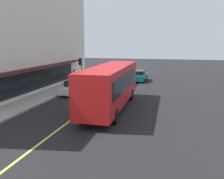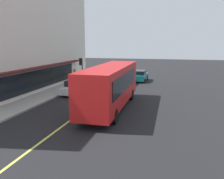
{
  "view_description": "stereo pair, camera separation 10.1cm",
  "coord_description": "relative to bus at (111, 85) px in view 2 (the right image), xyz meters",
  "views": [
    {
      "loc": [
        -20.41,
        -6.75,
        5.34
      ],
      "look_at": [
        -1.97,
        -2.06,
        1.6
      ],
      "focal_mm": 38.38,
      "sensor_mm": 36.0,
      "label": 1
    },
    {
      "loc": [
        -20.39,
        -6.85,
        5.34
      ],
      "look_at": [
        -1.97,
        -2.06,
        1.6
      ],
      "focal_mm": 38.38,
      "sensor_mm": 36.0,
      "label": 2
    }
  ],
  "objects": [
    {
      "name": "ground",
      "position": [
        1.94,
        1.96,
        -1.99
      ],
      "size": [
        120.0,
        120.0,
        0.0
      ],
      "primitive_type": "plane",
      "color": "black"
    },
    {
      "name": "sidewalk",
      "position": [
        1.94,
        7.63,
        -1.91
      ],
      "size": [
        80.0,
        2.75,
        0.15
      ],
      "primitive_type": "cube",
      "color": "#9E9B93",
      "rests_on": "ground"
    },
    {
      "name": "lane_centre_stripe",
      "position": [
        1.94,
        1.96,
        -1.98
      ],
      "size": [
        36.0,
        0.16,
        0.01
      ],
      "primitive_type": "cube",
      "color": "#D8D14C",
      "rests_on": "ground"
    },
    {
      "name": "storefront_building",
      "position": [
        4.11,
        13.13,
        4.54
      ],
      "size": [
        27.59,
        8.87,
        13.06
      ],
      "color": "silver",
      "rests_on": "ground"
    },
    {
      "name": "bus",
      "position": [
        0.0,
        0.0,
        0.0
      ],
      "size": [
        11.16,
        2.72,
        3.5
      ],
      "color": "red",
      "rests_on": "ground"
    },
    {
      "name": "traffic_light",
      "position": [
        10.66,
        6.86,
        0.55
      ],
      "size": [
        0.3,
        0.52,
        3.2
      ],
      "color": "#2D2D33",
      "rests_on": "sidewalk"
    },
    {
      "name": "car_teal",
      "position": [
        14.81,
        -0.27,
        -1.24
      ],
      "size": [
        4.34,
        1.94,
        1.52
      ],
      "color": "#14666B",
      "rests_on": "ground"
    },
    {
      "name": "car_yellow",
      "position": [
        11.45,
        5.12,
        -1.24
      ],
      "size": [
        4.39,
        2.04,
        1.52
      ],
      "color": "yellow",
      "rests_on": "ground"
    },
    {
      "name": "car_white",
      "position": [
        4.54,
        4.94,
        -1.24
      ],
      "size": [
        4.38,
        2.02,
        1.52
      ],
      "color": "white",
      "rests_on": "ground"
    },
    {
      "name": "pedestrian_near_storefront",
      "position": [
        11.03,
        7.95,
        -0.71
      ],
      "size": [
        0.34,
        0.34,
        1.85
      ],
      "color": "black",
      "rests_on": "sidewalk"
    }
  ]
}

